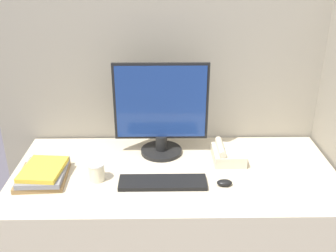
{
  "coord_description": "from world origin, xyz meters",
  "views": [
    {
      "loc": [
        -0.06,
        -1.33,
        1.8
      ],
      "look_at": [
        -0.03,
        0.42,
        0.99
      ],
      "focal_mm": 42.0,
      "sensor_mm": 36.0,
      "label": 1
    }
  ],
  "objects_px": {
    "mouse": "(224,183)",
    "book_stack": "(43,173)",
    "keyboard": "(163,182)",
    "desk_telephone": "(228,154)",
    "coffee_cup": "(97,172)",
    "monitor": "(161,113)"
  },
  "relations": [
    {
      "from": "monitor",
      "to": "desk_telephone",
      "type": "relative_size",
      "value": 2.65
    },
    {
      "from": "mouse",
      "to": "coffee_cup",
      "type": "relative_size",
      "value": 0.79
    },
    {
      "from": "coffee_cup",
      "to": "desk_telephone",
      "type": "bearing_deg",
      "value": 15.56
    },
    {
      "from": "coffee_cup",
      "to": "book_stack",
      "type": "distance_m",
      "value": 0.26
    },
    {
      "from": "mouse",
      "to": "book_stack",
      "type": "xyz_separation_m",
      "value": [
        -0.88,
        0.07,
        0.02
      ]
    },
    {
      "from": "mouse",
      "to": "desk_telephone",
      "type": "height_order",
      "value": "desk_telephone"
    },
    {
      "from": "monitor",
      "to": "desk_telephone",
      "type": "distance_m",
      "value": 0.42
    },
    {
      "from": "keyboard",
      "to": "coffee_cup",
      "type": "xyz_separation_m",
      "value": [
        -0.32,
        0.04,
        0.04
      ]
    },
    {
      "from": "keyboard",
      "to": "book_stack",
      "type": "relative_size",
      "value": 1.51
    },
    {
      "from": "mouse",
      "to": "coffee_cup",
      "type": "bearing_deg",
      "value": 174.76
    },
    {
      "from": "monitor",
      "to": "coffee_cup",
      "type": "xyz_separation_m",
      "value": [
        -0.31,
        -0.28,
        -0.19
      ]
    },
    {
      "from": "mouse",
      "to": "book_stack",
      "type": "bearing_deg",
      "value": 175.58
    },
    {
      "from": "monitor",
      "to": "keyboard",
      "type": "height_order",
      "value": "monitor"
    },
    {
      "from": "keyboard",
      "to": "desk_telephone",
      "type": "height_order",
      "value": "desk_telephone"
    },
    {
      "from": "book_stack",
      "to": "desk_telephone",
      "type": "xyz_separation_m",
      "value": [
        0.93,
        0.17,
        0.0
      ]
    },
    {
      "from": "book_stack",
      "to": "keyboard",
      "type": "bearing_deg",
      "value": -5.31
    },
    {
      "from": "book_stack",
      "to": "coffee_cup",
      "type": "bearing_deg",
      "value": -2.52
    },
    {
      "from": "mouse",
      "to": "desk_telephone",
      "type": "distance_m",
      "value": 0.25
    },
    {
      "from": "coffee_cup",
      "to": "mouse",
      "type": "bearing_deg",
      "value": -5.24
    },
    {
      "from": "book_stack",
      "to": "desk_telephone",
      "type": "distance_m",
      "value": 0.94
    },
    {
      "from": "keyboard",
      "to": "desk_telephone",
      "type": "xyz_separation_m",
      "value": [
        0.34,
        0.23,
        0.03
      ]
    },
    {
      "from": "coffee_cup",
      "to": "book_stack",
      "type": "bearing_deg",
      "value": 177.48
    }
  ]
}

